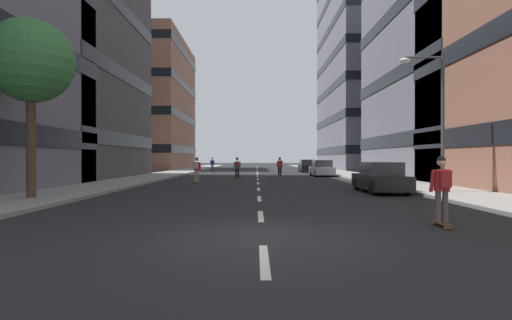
{
  "coord_description": "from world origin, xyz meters",
  "views": [
    {
      "loc": [
        -0.14,
        -8.63,
        1.73
      ],
      "look_at": [
        0.0,
        28.66,
        1.52
      ],
      "focal_mm": 27.53,
      "sensor_mm": 36.0,
      "label": 1
    }
  ],
  "objects": [
    {
      "name": "skater_2",
      "position": [
        -1.63,
        22.45,
        1.02
      ],
      "size": [
        0.55,
        0.92,
        1.78
      ],
      "color": "brown",
      "rests_on": "ground_plane"
    },
    {
      "name": "building_right_mid",
      "position": [
        18.85,
        24.05,
        10.59
      ],
      "size": [
        15.7,
        18.21,
        21.0
      ],
      "color": "slate",
      "rests_on": "ground_plane"
    },
    {
      "name": "sidewalk_right",
      "position": [
        9.17,
        35.37,
        0.07
      ],
      "size": [
        3.78,
        86.46,
        0.14
      ],
      "primitive_type": "cube",
      "color": "gray",
      "rests_on": "ground_plane"
    },
    {
      "name": "skater_1",
      "position": [
        4.54,
        1.22,
        1.02
      ],
      "size": [
        0.53,
        0.9,
        1.78
      ],
      "color": "brown",
      "rests_on": "ground_plane"
    },
    {
      "name": "skater_0",
      "position": [
        2.06,
        27.91,
        0.98
      ],
      "size": [
        0.56,
        0.92,
        1.78
      ],
      "color": "brown",
      "rests_on": "ground_plane"
    },
    {
      "name": "street_tree_near",
      "position": [
        -9.17,
        7.1,
        5.58
      ],
      "size": [
        3.34,
        3.34,
        7.16
      ],
      "color": "#4C3823",
      "rests_on": "sidewalk_left"
    },
    {
      "name": "building_left_mid",
      "position": [
        -18.85,
        24.05,
        13.53
      ],
      "size": [
        15.7,
        16.46,
        26.88
      ],
      "color": "#4C4744",
      "rests_on": "ground_plane"
    },
    {
      "name": "sidewalk_left",
      "position": [
        -9.17,
        35.37,
        0.07
      ],
      "size": [
        3.78,
        86.46,
        0.14
      ],
      "primitive_type": "cube",
      "color": "gray",
      "rests_on": "ground_plane"
    },
    {
      "name": "parked_car_near",
      "position": [
        6.08,
        28.37,
        0.7
      ],
      "size": [
        1.82,
        4.4,
        1.52
      ],
      "color": "#B2B7BF",
      "rests_on": "ground_plane"
    },
    {
      "name": "skater_5",
      "position": [
        2.6,
        35.27,
        1.02
      ],
      "size": [
        0.56,
        0.92,
        1.78
      ],
      "color": "brown",
      "rests_on": "ground_plane"
    },
    {
      "name": "building_left_far",
      "position": [
        -18.85,
        51.74,
        9.91
      ],
      "size": [
        15.7,
        20.13,
        19.64
      ],
      "color": "#9E6B51",
      "rests_on": "ground_plane"
    },
    {
      "name": "parked_car_far",
      "position": [
        6.08,
        39.03,
        0.7
      ],
      "size": [
        1.82,
        4.4,
        1.52
      ],
      "color": "black",
      "rests_on": "ground_plane"
    },
    {
      "name": "building_right_far",
      "position": [
        18.85,
        51.74,
        18.61
      ],
      "size": [
        15.7,
        23.15,
        37.05
      ],
      "color": "slate",
      "rests_on": "ground_plane"
    },
    {
      "name": "skater_4",
      "position": [
        -5.41,
        38.6,
        1.02
      ],
      "size": [
        0.57,
        0.92,
        1.78
      ],
      "color": "brown",
      "rests_on": "ground_plane"
    },
    {
      "name": "ground_plane",
      "position": [
        0.0,
        31.44,
        0.0
      ],
      "size": [
        188.65,
        188.65,
        0.0
      ],
      "primitive_type": "plane",
      "color": "black"
    },
    {
      "name": "streetlamp_right",
      "position": [
        8.43,
        10.12,
        4.14
      ],
      "size": [
        2.13,
        0.3,
        6.5
      ],
      "color": "#3F3F44",
      "rests_on": "sidewalk_right"
    },
    {
      "name": "parked_car_mid",
      "position": [
        6.08,
        10.94,
        0.7
      ],
      "size": [
        1.82,
        4.4,
        1.52
      ],
      "color": "black",
      "rests_on": "ground_plane"
    },
    {
      "name": "skater_3",
      "position": [
        -4.16,
        17.87,
        1.02
      ],
      "size": [
        0.57,
        0.92,
        1.78
      ],
      "color": "brown",
      "rests_on": "ground_plane"
    },
    {
      "name": "lane_markings",
      "position": [
        0.0,
        33.0,
        0.0
      ],
      "size": [
        0.16,
        72.2,
        0.01
      ],
      "color": "silver",
      "rests_on": "ground_plane"
    }
  ]
}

